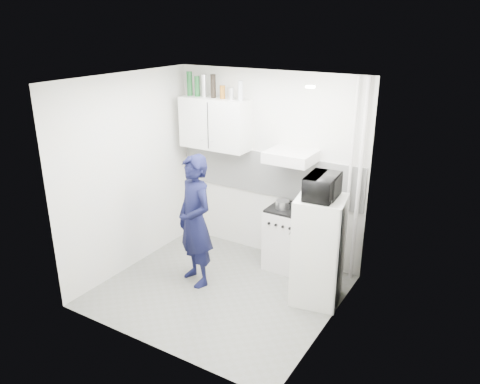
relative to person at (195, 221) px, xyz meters
The scene contains 24 objects.
floor 0.93m from the person, ahead, with size 2.80×2.80×0.00m, color slate.
ceiling 1.79m from the person, ahead, with size 2.80×2.80×0.00m, color white.
wall_back 1.34m from the person, 72.43° to the left, with size 2.80×2.80×0.00m, color silver.
wall_left 1.12m from the person, behind, with size 2.60×2.60×0.00m, color silver.
wall_right 1.84m from the person, ahead, with size 2.60×2.60×0.00m, color silver.
person is the anchor object (origin of this frame).
stove 1.34m from the person, 48.97° to the left, with size 0.53×0.53×0.84m, color silver.
fridge 1.55m from the person, 15.36° to the left, with size 0.55×0.55×1.32m, color white.
stove_top 1.26m from the person, 48.97° to the left, with size 0.50×0.50×0.03m, color black.
saucepan 1.18m from the person, 49.85° to the left, with size 0.18×0.18×0.10m, color silver.
microwave 1.65m from the person, 15.36° to the left, with size 0.33×0.49×0.27m, color black.
bottle_a 2.00m from the person, 127.40° to the left, with size 0.08×0.08×0.33m, color #144C1E.
bottle_b 1.93m from the person, 122.63° to the left, with size 0.07×0.07×0.27m, color #144C1E.
bottle_c 1.90m from the person, 117.85° to the left, with size 0.07×0.07×0.30m, color silver.
bottle_d 1.87m from the person, 110.81° to the left, with size 0.07×0.07×0.31m, color black.
canister_a 1.79m from the person, 103.21° to the left, with size 0.07×0.07×0.18m, color brown.
canister_b 1.77m from the person, 96.03° to the left, with size 0.08×0.08×0.16m, color silver.
bottle_e 1.80m from the person, 87.76° to the left, with size 0.06×0.06×0.26m, color #B2B7BC.
upper_cabinet 1.48m from the person, 109.72° to the left, with size 1.00×0.35×0.70m, color white.
range_hood 1.46m from the person, 48.93° to the left, with size 0.60×0.50×0.14m, color silver.
backsplash 1.30m from the person, 72.22° to the left, with size 2.74×0.03×0.60m, color white.
pipe_a 2.07m from the person, 33.76° to the left, with size 0.05×0.05×2.60m, color silver.
pipe_b 1.98m from the person, 35.75° to the left, with size 0.04×0.04×2.60m, color silver.
ceiling_spot_fixture 2.21m from the person, ahead, with size 0.10×0.10×0.02m, color white.
Camera 1 is at (2.85, -4.21, 3.20)m, focal length 35.00 mm.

